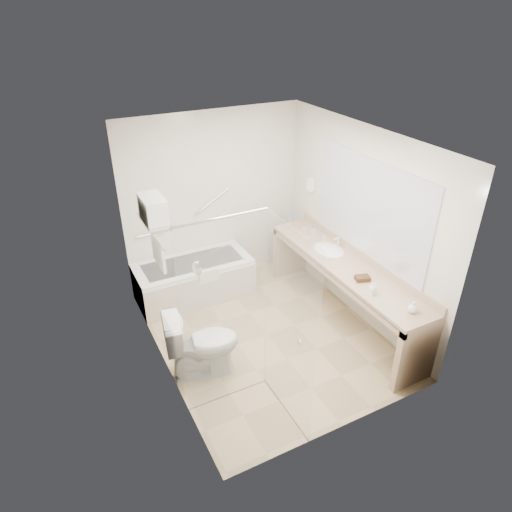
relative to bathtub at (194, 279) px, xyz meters
name	(u,v)px	position (x,y,z in m)	size (l,w,h in m)	color
floor	(267,334)	(0.50, -1.24, -0.28)	(3.20, 3.20, 0.00)	tan
ceiling	(270,139)	(0.50, -1.24, 2.22)	(2.60, 3.20, 0.10)	white
wall_back	(214,200)	(0.50, 0.36, 0.97)	(2.60, 0.10, 2.50)	beige
wall_front	(356,327)	(0.50, -2.84, 0.97)	(2.60, 0.10, 2.50)	beige
wall_left	(157,276)	(-0.80, -1.24, 0.97)	(0.10, 3.20, 2.50)	beige
wall_right	(359,226)	(1.80, -1.24, 0.97)	(0.10, 3.20, 2.50)	beige
bathtub	(194,279)	(0.00, 0.00, 0.00)	(1.60, 0.73, 0.59)	white
grab_bar_short	(151,234)	(-0.45, 0.32, 0.67)	(0.03, 0.03, 0.40)	silver
grab_bar_long	(212,202)	(0.45, 0.32, 0.97)	(0.03, 0.03, 0.60)	silver
shower_enclosure	(256,322)	(-0.13, -2.16, 0.79)	(0.96, 0.91, 2.11)	silver
towel_shelf	(154,216)	(-0.67, -0.89, 1.48)	(0.24, 0.55, 0.81)	silver
vanity_counter	(344,278)	(1.52, -1.39, 0.36)	(0.55, 2.70, 0.95)	tan
sink	(329,251)	(1.55, -0.99, 0.54)	(0.40, 0.52, 0.14)	white
faucet	(338,242)	(1.70, -0.99, 0.65)	(0.03, 0.03, 0.14)	silver
mirror	(369,208)	(1.79, -1.39, 1.27)	(0.02, 2.00, 1.20)	#B8BDC5
hairdryer_unit	(311,185)	(1.75, -0.19, 1.17)	(0.08, 0.10, 0.18)	white
toilet	(202,344)	(-0.45, -1.49, 0.12)	(0.45, 0.81, 0.80)	white
amenity_basket	(362,278)	(1.47, -1.79, 0.60)	(0.17, 0.11, 0.06)	#48311A
soap_bottle_a	(372,291)	(1.38, -2.06, 0.61)	(0.07, 0.15, 0.07)	white
soap_bottle_b	(413,308)	(1.54, -2.52, 0.63)	(0.11, 0.14, 0.11)	white
water_bottle_left	(290,222)	(1.43, -0.20, 0.67)	(0.07, 0.07, 0.21)	silver
water_bottle_mid	(324,240)	(1.54, -0.89, 0.67)	(0.07, 0.07, 0.22)	silver
water_bottle_right	(313,234)	(1.50, -0.68, 0.67)	(0.07, 0.07, 0.22)	silver
drinking_glass_near	(307,241)	(1.39, -0.71, 0.62)	(0.07, 0.07, 0.08)	silver
drinking_glass_far	(304,231)	(1.51, -0.45, 0.62)	(0.07, 0.07, 0.09)	silver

